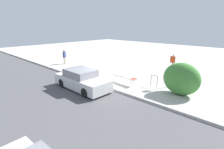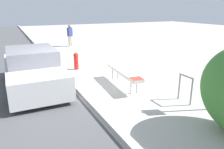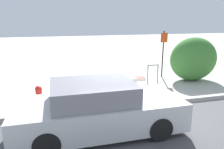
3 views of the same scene
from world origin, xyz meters
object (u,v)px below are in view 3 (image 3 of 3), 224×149
object	(u,v)px
bench	(116,80)
sign_post	(163,49)
fire_hydrant	(39,96)
bike_rack	(153,71)
parked_car_near	(98,109)

from	to	relation	value
bench	sign_post	distance (m)	3.51
sign_post	fire_hydrant	xyz separation A→B (m)	(-5.80, -2.61, -0.98)
bench	bike_rack	distance (m)	2.24
parked_car_near	bench	bearing A→B (deg)	66.23
sign_post	fire_hydrant	size ratio (longest dim) A/B	3.01
fire_hydrant	bike_rack	bearing A→B (deg)	20.32
sign_post	parked_car_near	world-z (taller)	sign_post
fire_hydrant	parked_car_near	world-z (taller)	parked_car_near
bench	sign_post	xyz separation A→B (m)	(2.92, 1.73, 0.88)
fire_hydrant	parked_car_near	bearing A→B (deg)	-51.97
bench	fire_hydrant	world-z (taller)	fire_hydrant
bench	fire_hydrant	bearing A→B (deg)	-158.05
fire_hydrant	parked_car_near	xyz separation A→B (m)	(1.58, -2.02, 0.22)
sign_post	parked_car_near	bearing A→B (deg)	-132.33
bike_rack	fire_hydrant	size ratio (longest dim) A/B	1.08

